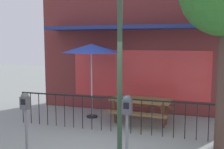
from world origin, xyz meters
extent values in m
cube|color=#3D1C0D|center=(0.00, 4.55, 0.00)|extent=(7.47, 0.54, 0.01)
cube|color=maroon|center=(0.00, 4.55, 2.83)|extent=(7.47, 0.50, 5.67)
cube|color=#D83838|center=(0.00, 4.29, 1.35)|extent=(4.86, 0.02, 1.70)
cube|color=navy|center=(0.00, 3.84, 2.96)|extent=(6.35, 0.93, 0.12)
cube|color=black|center=(0.00, 1.96, 0.95)|extent=(6.28, 0.04, 0.04)
cylinder|color=black|center=(-3.14, 1.96, 0.47)|extent=(0.02, 0.02, 0.95)
cylinder|color=black|center=(-2.85, 1.96, 0.47)|extent=(0.02, 0.02, 0.95)
cylinder|color=black|center=(-2.57, 1.96, 0.47)|extent=(0.02, 0.02, 0.95)
cylinder|color=black|center=(-2.28, 1.96, 0.47)|extent=(0.02, 0.02, 0.95)
cylinder|color=black|center=(-2.00, 1.96, 0.47)|extent=(0.02, 0.02, 0.95)
cylinder|color=black|center=(-1.71, 1.96, 0.47)|extent=(0.02, 0.02, 0.95)
cylinder|color=black|center=(-1.43, 1.96, 0.47)|extent=(0.02, 0.02, 0.95)
cylinder|color=black|center=(-1.14, 1.96, 0.47)|extent=(0.02, 0.02, 0.95)
cylinder|color=black|center=(-0.86, 1.96, 0.47)|extent=(0.02, 0.02, 0.95)
cylinder|color=black|center=(-0.57, 1.96, 0.47)|extent=(0.02, 0.02, 0.95)
cylinder|color=black|center=(-0.29, 1.96, 0.47)|extent=(0.02, 0.02, 0.95)
cylinder|color=black|center=(0.00, 1.96, 0.47)|extent=(0.02, 0.02, 0.95)
cylinder|color=black|center=(0.29, 1.96, 0.47)|extent=(0.02, 0.02, 0.95)
cylinder|color=black|center=(0.57, 1.96, 0.47)|extent=(0.02, 0.02, 0.95)
cylinder|color=black|center=(0.86, 1.96, 0.47)|extent=(0.02, 0.02, 0.95)
cylinder|color=black|center=(1.14, 1.96, 0.47)|extent=(0.02, 0.02, 0.95)
cylinder|color=black|center=(1.43, 1.96, 0.47)|extent=(0.02, 0.02, 0.95)
cylinder|color=black|center=(1.71, 1.96, 0.47)|extent=(0.02, 0.02, 0.95)
cylinder|color=black|center=(2.00, 1.96, 0.47)|extent=(0.02, 0.02, 0.95)
cylinder|color=black|center=(2.28, 1.96, 0.47)|extent=(0.02, 0.02, 0.95)
cylinder|color=black|center=(2.57, 1.96, 0.47)|extent=(0.02, 0.02, 0.95)
cube|color=brown|center=(0.36, 2.93, 0.74)|extent=(1.85, 0.87, 0.07)
cube|color=brown|center=(0.32, 2.38, 0.44)|extent=(1.81, 0.38, 0.05)
cube|color=brown|center=(0.39, 3.48, 0.44)|extent=(1.81, 0.38, 0.05)
cube|color=brown|center=(-0.40, 2.70, 0.37)|extent=(0.09, 0.35, 0.78)
cube|color=brown|center=(-0.36, 3.26, 0.37)|extent=(0.09, 0.35, 0.78)
cube|color=brown|center=(1.07, 2.61, 0.37)|extent=(0.09, 0.35, 0.78)
cube|color=brown|center=(1.11, 3.16, 0.37)|extent=(0.09, 0.35, 0.78)
cylinder|color=black|center=(-1.32, 3.14, 0.03)|extent=(0.36, 0.36, 0.05)
cylinder|color=#BDB4B4|center=(-1.32, 3.14, 1.19)|extent=(0.04, 0.04, 2.38)
cone|color=#2D4BBA|center=(-1.32, 3.14, 2.29)|extent=(1.88, 1.88, 0.28)
cylinder|color=slate|center=(0.71, -0.15, 0.57)|extent=(0.06, 0.06, 1.13)
cube|color=#474551|center=(0.71, -0.15, 1.27)|extent=(0.18, 0.14, 0.27)
sphere|color=#3E4C54|center=(0.71, -0.15, 1.40)|extent=(0.17, 0.17, 0.17)
cube|color=black|center=(0.71, -0.22, 1.30)|extent=(0.11, 0.01, 0.12)
cylinder|color=slate|center=(-1.55, -0.16, 0.53)|extent=(0.06, 0.06, 1.06)
cube|color=#4E5055|center=(-1.55, -0.16, 1.19)|extent=(0.18, 0.14, 0.27)
sphere|color=#50514A|center=(-1.55, -0.16, 1.33)|extent=(0.17, 0.17, 0.17)
cube|color=black|center=(-1.55, -0.24, 1.22)|extent=(0.11, 0.01, 0.12)
cylinder|color=#49332B|center=(2.51, 1.52, 1.54)|extent=(0.25, 0.25, 3.07)
cylinder|color=#2B4530|center=(0.50, 0.08, 1.92)|extent=(0.10, 0.10, 3.83)
camera|label=1|loc=(1.95, -5.11, 2.51)|focal=43.93mm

